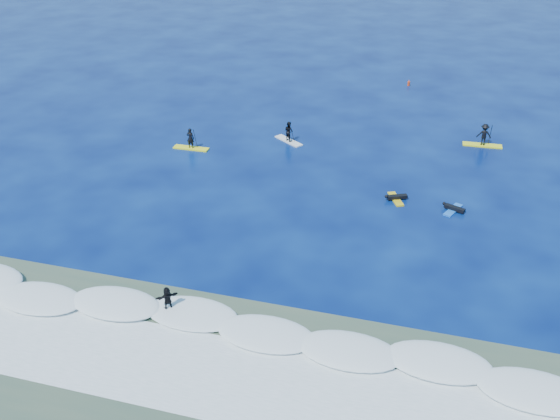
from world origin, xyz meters
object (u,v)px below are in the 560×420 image
(prone_paddler_near, at_px, (396,198))
(marker_buoy, at_px, (409,83))
(sup_paddler_center, at_px, (289,133))
(wave_surfer, at_px, (168,300))
(sup_paddler_left, at_px, (191,142))
(prone_paddler_far, at_px, (453,209))
(sup_paddler_right, at_px, (484,136))

(prone_paddler_near, bearing_deg, marker_buoy, -21.55)
(sup_paddler_center, height_order, wave_surfer, sup_paddler_center)
(sup_paddler_left, distance_m, prone_paddler_near, 16.80)
(sup_paddler_center, distance_m, prone_paddler_far, 15.29)
(sup_paddler_left, xyz_separation_m, prone_paddler_far, (20.04, -4.50, -0.47))
(sup_paddler_center, relative_size, sup_paddler_right, 0.87)
(prone_paddler_near, distance_m, prone_paddler_far, 3.76)
(prone_paddler_near, height_order, marker_buoy, marker_buoy)
(prone_paddler_far, xyz_separation_m, wave_surfer, (-13.40, -14.32, 0.63))
(sup_paddler_right, height_order, prone_paddler_far, sup_paddler_right)
(sup_paddler_left, distance_m, prone_paddler_far, 20.54)
(sup_paddler_right, xyz_separation_m, marker_buoy, (-7.00, 13.22, -0.55))
(prone_paddler_far, bearing_deg, wave_surfer, 159.60)
(marker_buoy, bearing_deg, prone_paddler_far, -78.06)
(prone_paddler_near, xyz_separation_m, wave_surfer, (-9.67, -14.81, 0.63))
(sup_paddler_left, height_order, marker_buoy, sup_paddler_left)
(sup_paddler_center, xyz_separation_m, prone_paddler_far, (13.07, -7.91, -0.58))
(sup_paddler_left, bearing_deg, sup_paddler_center, 25.37)
(sup_paddler_center, height_order, prone_paddler_near, sup_paddler_center)
(prone_paddler_near, bearing_deg, wave_surfer, 121.91)
(marker_buoy, bearing_deg, sup_paddler_center, -115.61)
(sup_paddler_left, distance_m, wave_surfer, 19.96)
(prone_paddler_far, height_order, wave_surfer, wave_surfer)
(prone_paddler_far, bearing_deg, sup_paddler_right, 13.36)
(marker_buoy, bearing_deg, sup_paddler_right, -62.11)
(prone_paddler_near, relative_size, prone_paddler_far, 1.00)
(prone_paddler_near, relative_size, wave_surfer, 1.14)
(prone_paddler_near, xyz_separation_m, marker_buoy, (-1.43, 23.91, 0.13))
(wave_surfer, height_order, marker_buoy, wave_surfer)
(sup_paddler_left, height_order, prone_paddler_near, sup_paddler_left)
(prone_paddler_near, bearing_deg, prone_paddler_far, -122.44)
(sup_paddler_right, bearing_deg, prone_paddler_far, -101.95)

